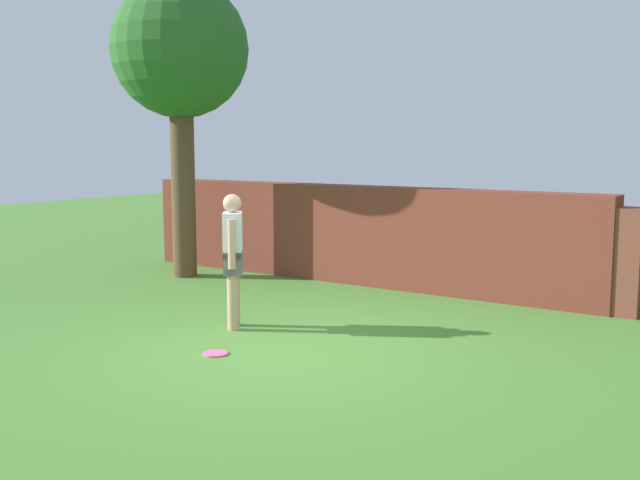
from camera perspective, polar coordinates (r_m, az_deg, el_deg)
The scene contains 5 objects.
ground_plane at distance 8.01m, azimuth -2.78°, elevation -8.58°, with size 40.00×40.00×0.00m, color #4C8433.
brick_wall at distance 11.82m, azimuth 2.57°, elevation 0.46°, with size 8.04×0.50×1.55m, color brown.
tree at distance 12.54m, azimuth -10.76°, elevation 13.91°, with size 2.24×2.24×4.86m.
person at distance 8.89m, azimuth -6.74°, elevation -1.11°, with size 0.39×0.45×1.62m.
frisbee_pink at distance 7.97m, azimuth -8.09°, elevation -8.67°, with size 0.27×0.27×0.02m, color pink.
Camera 1 is at (4.63, -6.16, 2.21)m, focal length 41.45 mm.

